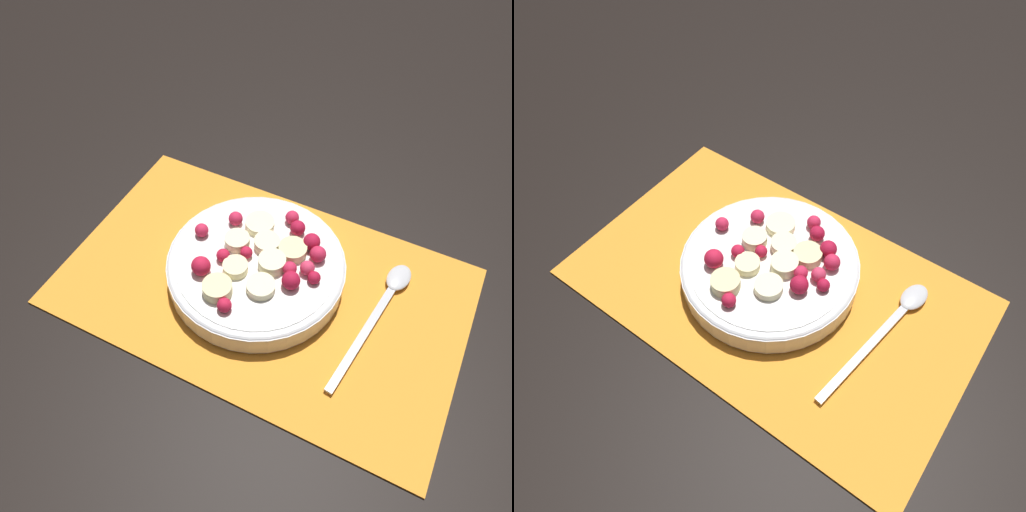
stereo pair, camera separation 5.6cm
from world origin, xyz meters
TOP-DOWN VIEW (x-y plane):
  - ground_plane at (0.00, 0.00)m, footprint 3.00×3.00m
  - placemat at (0.00, 0.00)m, footprint 0.46×0.28m
  - fruit_bowl at (-0.01, 0.01)m, footprint 0.21×0.21m
  - spoon at (0.13, 0.04)m, footprint 0.04×0.19m

SIDE VIEW (x-z plane):
  - ground_plane at x=0.00m, z-range 0.00..0.00m
  - placemat at x=0.00m, z-range 0.00..0.01m
  - spoon at x=0.13m, z-range 0.01..0.01m
  - fruit_bowl at x=-0.01m, z-range 0.00..0.05m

